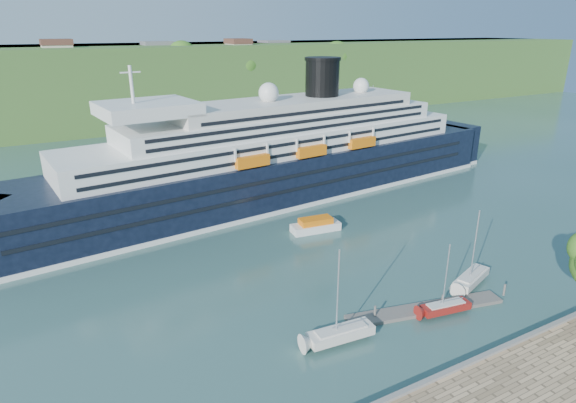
% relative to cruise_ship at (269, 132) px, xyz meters
% --- Properties ---
extents(ground, '(400.00, 400.00, 0.00)m').
position_rel_cruise_ship_xyz_m(ground, '(-5.42, -50.59, -12.25)').
color(ground, '#2D514B').
rests_on(ground, ground).
extents(far_hillside, '(400.00, 50.00, 24.00)m').
position_rel_cruise_ship_xyz_m(far_hillside, '(-5.42, 94.41, -0.25)').
color(far_hillside, '#3A5D25').
rests_on(far_hillside, ground).
extents(quay_coping, '(220.00, 0.50, 0.30)m').
position_rel_cruise_ship_xyz_m(quay_coping, '(-5.42, -50.79, -11.10)').
color(quay_coping, slate).
rests_on(quay_coping, promenade).
extents(cruise_ship, '(110.16, 26.47, 24.51)m').
position_rel_cruise_ship_xyz_m(cruise_ship, '(0.00, 0.00, 0.00)').
color(cruise_ship, black).
rests_on(cruise_ship, ground).
extents(floating_pontoon, '(18.47, 6.22, 0.41)m').
position_rel_cruise_ship_xyz_m(floating_pontoon, '(-1.69, -41.31, -12.05)').
color(floating_pontoon, slate).
rests_on(floating_pontoon, ground).
extents(sailboat_white_near, '(7.71, 2.71, 9.78)m').
position_rel_cruise_ship_xyz_m(sailboat_white_near, '(-13.14, -41.47, -7.36)').
color(sailboat_white_near, silver).
rests_on(sailboat_white_near, ground).
extents(sailboat_red, '(6.41, 2.71, 8.02)m').
position_rel_cruise_ship_xyz_m(sailboat_red, '(-0.28, -42.80, -8.24)').
color(sailboat_red, maroon).
rests_on(sailboat_red, ground).
extents(sailboat_white_far, '(7.53, 4.33, 9.40)m').
position_rel_cruise_ship_xyz_m(sailboat_white_far, '(7.10, -39.80, -7.55)').
color(sailboat_white_far, silver).
rests_on(sailboat_white_far, ground).
extents(tender_launch, '(7.91, 3.52, 2.11)m').
position_rel_cruise_ship_xyz_m(tender_launch, '(-0.63, -16.70, -11.20)').
color(tender_launch, orange).
rests_on(tender_launch, ground).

